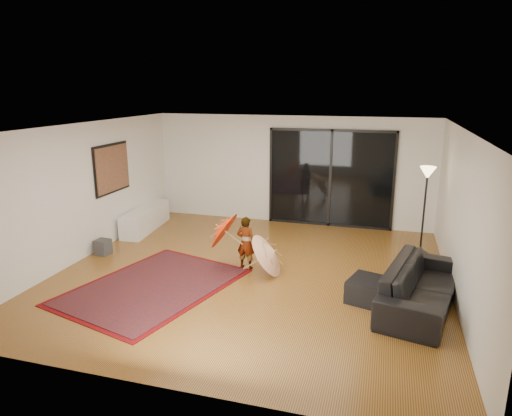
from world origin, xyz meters
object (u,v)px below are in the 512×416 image
at_px(sofa, 421,286).
at_px(child, 246,243).
at_px(ottoman, 370,290).
at_px(media_console, 146,219).

height_order(sofa, child, child).
bearing_deg(child, ottoman, 169.43).
height_order(sofa, ottoman, sofa).
relative_size(media_console, ottoman, 2.95).
distance_m(ottoman, child, 2.49).
bearing_deg(child, media_console, -20.82).
bearing_deg(media_console, sofa, -26.58).
distance_m(media_console, child, 3.52).
height_order(ottoman, child, child).
relative_size(media_console, child, 1.86).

